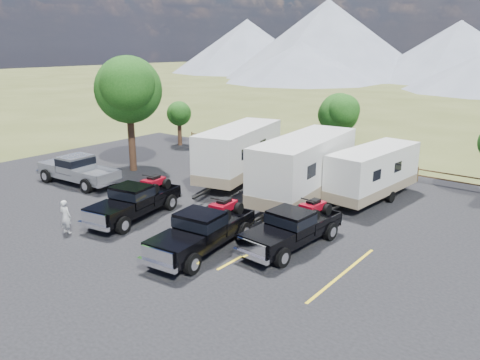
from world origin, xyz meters
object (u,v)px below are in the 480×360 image
Objects in this scene: rig_left at (135,200)px; rig_center at (204,229)px; trailer_center at (304,168)px; trailer_left at (239,153)px; rig_right at (293,227)px; pickup_silver at (78,170)px; tree_big_nw at (128,90)px; person_b at (127,201)px; person_a at (66,217)px; trailer_right at (373,173)px.

rig_center reaches higher than rig_left.
trailer_left is at bearing 162.86° from trailer_center.
rig_right is 0.92× the size of pickup_silver.
rig_center is at bearing -27.58° from tree_big_nw.
person_b is at bearing -162.69° from rig_right.
pickup_silver is at bearing -161.14° from trailer_center.
tree_big_nw is 10.63m from rig_left.
pickup_silver is at bearing -49.92° from person_a.
trailer_left is 8.77m from person_b.
tree_big_nw reaches higher than trailer_right.
rig_center is at bearing -18.47° from rig_left.
rig_left is 3.47m from person_a.
trailer_left is 11.97m from person_a.
trailer_right reaches higher than pickup_silver.
trailer_center is at bearing 6.73° from tree_big_nw.
trailer_left is (-5.44, 9.32, 0.87)m from rig_center.
tree_big_nw is 0.79× the size of trailer_left.
tree_big_nw is at bearing -174.20° from trailer_left.
pickup_silver is 7.21m from person_b.
trailer_right reaches higher than person_b.
tree_big_nw is 1.31× the size of rig_left.
trailer_center reaches higher than pickup_silver.
pickup_silver is (-7.44, 1.58, 0.02)m from rig_left.
trailer_right reaches higher than rig_center.
trailer_center is (-0.03, 8.24, 0.95)m from rig_center.
person_a is at bearing -147.18° from person_b.
trailer_center is 6.55× the size of person_a.
rig_left is 1.05× the size of rig_right.
rig_right is at bearing -34.98° from person_b.
person_b is (-8.67, -10.30, -0.73)m from trailer_right.
trailer_right is at bearing -2.59° from trailer_left.
person_a is at bearing -54.74° from tree_big_nw.
person_a is at bearing -164.50° from rig_center.
tree_big_nw is 0.92× the size of trailer_right.
person_b reaches higher than person_a.
rig_left is at bearing -118.23° from person_a.
trailer_right is (8.29, 1.59, -0.26)m from trailer_left.
trailer_right is at bearing -136.98° from person_a.
rig_left is 3.73× the size of person_a.
trailer_center is 1.70× the size of pickup_silver.
trailer_left is 6.06× the size of person_b.
rig_right is at bearing -69.05° from trailer_center.
pickup_silver is (-15.66, -8.56, -0.61)m from trailer_right.
rig_center is 5.86m from person_b.
rig_left is 8.38m from rig_right.
rig_center is 13.03m from pickup_silver.
rig_left is at bearing -123.74° from trailer_right.
tree_big_nw reaches higher than trailer_left.
trailer_left reaches higher than pickup_silver.
trailer_center is at bearing 110.08° from pickup_silver.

